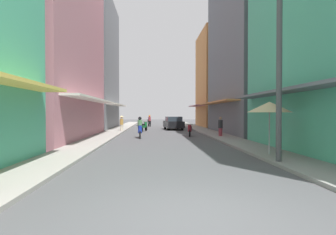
% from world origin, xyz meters
% --- Properties ---
extents(ground_plane, '(106.11, 106.11, 0.00)m').
position_xyz_m(ground_plane, '(0.00, 20.12, 0.00)').
color(ground_plane, '#4C4C4F').
extents(sidewalk_left, '(1.89, 56.23, 0.12)m').
position_xyz_m(sidewalk_left, '(-4.49, 20.12, 0.06)').
color(sidewalk_left, '#9E9991').
rests_on(sidewalk_left, ground).
extents(sidewalk_right, '(1.89, 56.23, 0.12)m').
position_xyz_m(sidewalk_right, '(4.49, 20.12, 0.06)').
color(sidewalk_right, gray).
rests_on(sidewalk_right, ground).
extents(building_left_mid, '(7.05, 13.27, 12.95)m').
position_xyz_m(building_left_mid, '(-8.43, 15.00, 6.47)').
color(building_left_mid, '#B7727F').
rests_on(building_left_mid, ground).
extents(building_left_far, '(7.05, 11.26, 15.05)m').
position_xyz_m(building_left_far, '(-8.43, 27.73, 7.52)').
color(building_left_far, slate).
rests_on(building_left_far, ground).
extents(building_right_mid, '(7.05, 12.18, 14.80)m').
position_xyz_m(building_right_mid, '(8.43, 19.48, 7.39)').
color(building_right_mid, slate).
rests_on(building_right_mid, ground).
extents(building_right_far, '(7.05, 8.20, 12.30)m').
position_xyz_m(building_right_far, '(8.43, 30.61, 6.15)').
color(building_right_far, '#D88C4C').
rests_on(building_right_far, ground).
extents(motorbike_blue, '(0.55, 1.81, 1.58)m').
position_xyz_m(motorbike_blue, '(-1.71, 15.54, 0.70)').
color(motorbike_blue, black).
rests_on(motorbike_blue, ground).
extents(motorbike_maroon, '(0.59, 1.80, 0.96)m').
position_xyz_m(motorbike_maroon, '(2.21, 16.84, 0.50)').
color(motorbike_maroon, black).
rests_on(motorbike_maroon, ground).
extents(motorbike_green, '(0.74, 1.75, 0.96)m').
position_xyz_m(motorbike_green, '(-1.64, 22.83, 0.50)').
color(motorbike_green, black).
rests_on(motorbike_green, ground).
extents(motorbike_black, '(0.61, 1.79, 1.58)m').
position_xyz_m(motorbike_black, '(-1.26, 32.53, 0.70)').
color(motorbike_black, black).
rests_on(motorbike_black, ground).
extents(parked_car, '(2.16, 4.25, 1.45)m').
position_xyz_m(parked_car, '(1.52, 25.49, 0.74)').
color(parked_car, black).
rests_on(parked_car, ground).
extents(pedestrian_crossing, '(0.44, 0.44, 1.61)m').
position_xyz_m(pedestrian_crossing, '(-3.85, 22.42, 0.91)').
color(pedestrian_crossing, beige).
rests_on(pedestrian_crossing, ground).
extents(pedestrian_midway, '(0.34, 0.34, 1.57)m').
position_xyz_m(pedestrian_midway, '(4.34, 15.42, 0.78)').
color(pedestrian_midway, '#99333F').
rests_on(pedestrian_midway, ground).
extents(vendor_umbrella, '(1.85, 1.85, 2.33)m').
position_xyz_m(vendor_umbrella, '(4.18, 6.38, 2.11)').
color(vendor_umbrella, '#99999E').
rests_on(vendor_umbrella, ground).
extents(utility_pole, '(0.20, 1.20, 7.38)m').
position_xyz_m(utility_pole, '(3.79, 4.68, 3.77)').
color(utility_pole, '#4C4C4F').
rests_on(utility_pole, ground).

